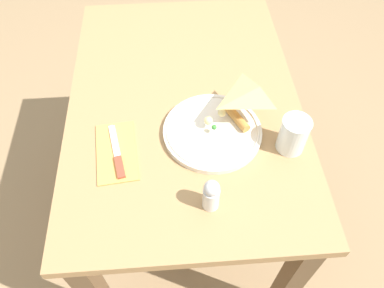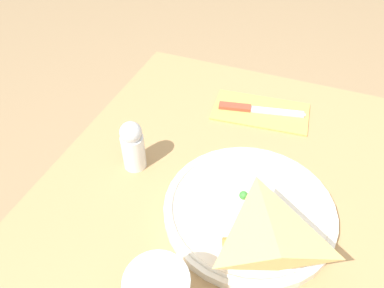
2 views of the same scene
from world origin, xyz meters
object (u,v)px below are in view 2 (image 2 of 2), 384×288
at_px(plate_pizza, 250,209).
at_px(butter_knife, 257,109).
at_px(salt_shaker, 133,145).
at_px(dining_table, 326,247).
at_px(napkin_folded, 261,112).

distance_m(plate_pizza, butter_knife, 0.26).
xyz_separation_m(plate_pizza, salt_shaker, (-0.22, 0.03, 0.03)).
relative_size(butter_knife, salt_shaker, 1.86).
bearing_deg(dining_table, salt_shaker, -173.39).
distance_m(plate_pizza, napkin_folded, 0.26).
distance_m(napkin_folded, salt_shaker, 0.29).
relative_size(dining_table, salt_shaker, 10.28).
height_order(plate_pizza, napkin_folded, plate_pizza).
bearing_deg(dining_table, napkin_folded, 134.46).
distance_m(dining_table, salt_shaker, 0.39).
bearing_deg(butter_knife, salt_shaker, -137.31).
height_order(napkin_folded, butter_knife, butter_knife).
xyz_separation_m(butter_knife, salt_shaker, (-0.16, -0.23, 0.04)).
relative_size(plate_pizza, napkin_folded, 1.31).
bearing_deg(butter_knife, plate_pizza, -89.94).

